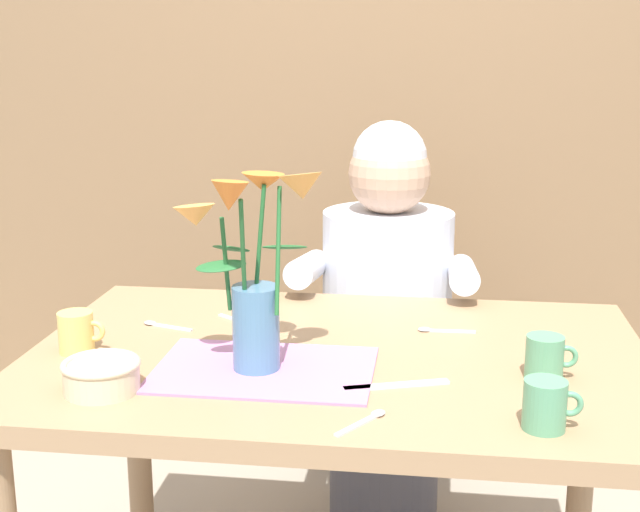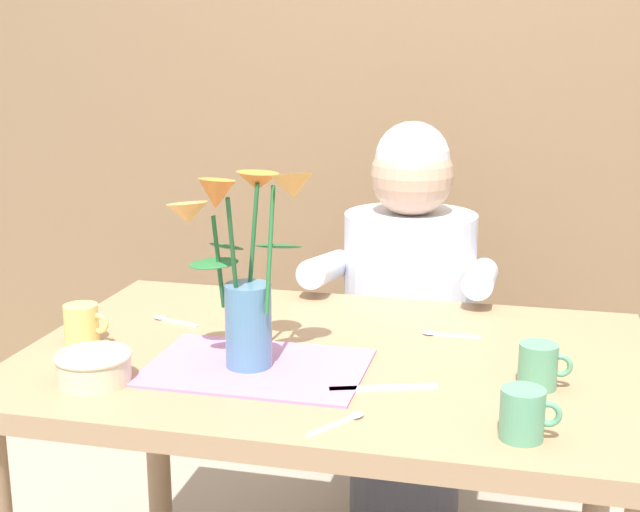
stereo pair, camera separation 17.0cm
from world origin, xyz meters
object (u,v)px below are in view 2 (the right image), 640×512
ceramic_bowl (94,366)px  coffee_cup (523,414)px  flower_vase (246,270)px  tea_cup (539,366)px  dinner_knife (383,388)px  ceramic_mug (82,324)px  seated_person (408,339)px

ceramic_bowl → coffee_cup: size_ratio=1.46×
flower_vase → tea_cup: flower_vase is taller
ceramic_bowl → dinner_knife: 0.51m
dinner_knife → coffee_cup: coffee_cup is taller
ceramic_mug → coffee_cup: 0.89m
ceramic_mug → coffee_cup: bearing=-15.2°
coffee_cup → ceramic_bowl: bearing=176.0°
flower_vase → ceramic_bowl: size_ratio=2.72×
flower_vase → tea_cup: (0.52, 0.04, -0.15)m
flower_vase → seated_person: bearing=75.0°
seated_person → tea_cup: (0.32, -0.70, 0.22)m
ceramic_bowl → tea_cup: bearing=11.9°
ceramic_mug → coffee_cup: (0.86, -0.23, 0.00)m
flower_vase → dinner_knife: (0.26, -0.04, -0.19)m
ceramic_mug → dinner_knife: bearing=-8.5°
flower_vase → dinner_knife: flower_vase is taller
ceramic_bowl → tea_cup: tea_cup is taller
dinner_knife → ceramic_bowl: bearing=171.0°
tea_cup → flower_vase: bearing=-176.1°
seated_person → ceramic_mug: 0.91m
dinner_knife → coffee_cup: (0.24, -0.14, 0.04)m
dinner_knife → ceramic_mug: bearing=152.5°
dinner_knife → tea_cup: (0.26, 0.07, 0.04)m
flower_vase → dinner_knife: 0.32m
seated_person → flower_vase: size_ratio=3.07×
ceramic_bowl → ceramic_mug: size_ratio=1.46×
ceramic_bowl → coffee_cup: (0.74, -0.05, 0.01)m
ceramic_mug → tea_cup: bearing=-1.4°
seated_person → ceramic_bowl: size_ratio=8.35×
ceramic_bowl → coffee_cup: 0.74m
seated_person → tea_cup: seated_person is taller
dinner_knife → ceramic_mug: ceramic_mug is taller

